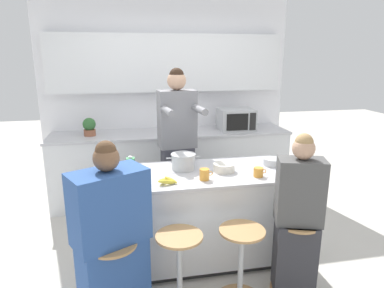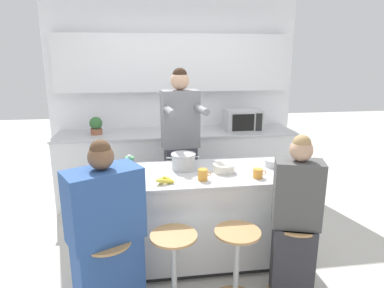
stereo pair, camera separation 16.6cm
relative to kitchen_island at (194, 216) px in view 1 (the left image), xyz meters
The scene contains 20 objects.
ground_plane 0.45m from the kitchen_island, ahead, with size 16.00×16.00×0.00m, color beige.
wall_back 2.11m from the kitchen_island, 90.00° to the left, with size 3.39×0.22×2.70m.
back_counter 1.49m from the kitchen_island, 90.00° to the left, with size 3.14×0.66×0.94m.
kitchen_island is the anchor object (origin of this frame).
bar_stool_leftmost 1.00m from the kitchen_island, 137.12° to the right, with size 0.38×0.38×0.64m.
bar_stool_center_left 0.71m from the kitchen_island, 110.29° to the right, with size 0.38×0.38×0.64m.
bar_stool_center_right 0.72m from the kitchen_island, 70.07° to the right, with size 0.38×0.38×0.64m.
bar_stool_rightmost 0.97m from the kitchen_island, 40.89° to the right, with size 0.38×0.38×0.64m.
person_cooking 0.84m from the kitchen_island, 93.13° to the left, with size 0.46×0.60×1.80m.
person_wrapped_blanket 0.99m from the kitchen_island, 138.81° to the right, with size 0.59×0.49×1.38m.
person_seated_near 0.98m from the kitchen_island, 41.84° to the right, with size 0.41×0.35×1.36m.
cooking_pot 0.53m from the kitchen_island, 126.81° to the left, with size 0.32×0.23×0.15m.
fruit_bowl 0.55m from the kitchen_island, ahead, with size 0.20×0.20×0.08m.
mixing_bowl_steel 0.93m from the kitchen_island, ahead, with size 0.18×0.18×0.07m.
coffee_cup_near 0.53m from the kitchen_island, 75.43° to the right, with size 0.12×0.09×0.10m.
coffee_cup_far 0.76m from the kitchen_island, 22.01° to the right, with size 0.12×0.09×0.08m.
banana_bunch 0.59m from the kitchen_island, 139.29° to the right, with size 0.19×0.13×0.06m.
juice_carton 0.79m from the kitchen_island, behind, with size 0.07×0.07×0.21m.
microwave 1.81m from the kitchen_island, 58.57° to the left, with size 0.47×0.36×0.29m.
potted_plant 1.92m from the kitchen_island, 124.99° to the left, with size 0.16×0.16×0.23m.
Camera 1 is at (-0.60, -2.91, 1.93)m, focal length 32.00 mm.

